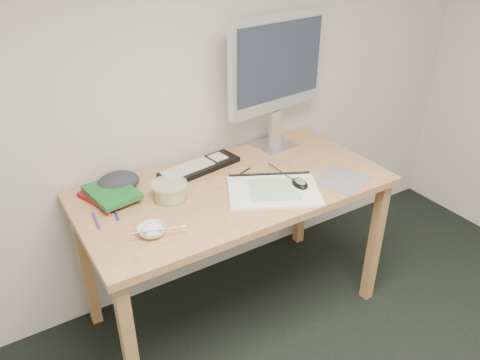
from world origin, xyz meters
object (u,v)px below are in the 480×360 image
object	(u,v)px
keyboard	(200,167)
monitor	(277,67)
sketchpad	(273,191)
rice_bowl	(152,231)
desk	(235,200)

from	to	relation	value
keyboard	monitor	bearing A→B (deg)	-5.66
sketchpad	rice_bowl	xyz separation A→B (m)	(-0.58, -0.02, 0.01)
monitor	desk	bearing A→B (deg)	-154.92
rice_bowl	sketchpad	bearing A→B (deg)	1.66
desk	rice_bowl	world-z (taller)	rice_bowl
sketchpad	rice_bowl	size ratio (longest dim) A/B	3.59
rice_bowl	monitor	bearing A→B (deg)	25.23
keyboard	monitor	distance (m)	0.62
keyboard	desk	bearing A→B (deg)	-82.74
desk	sketchpad	xyz separation A→B (m)	(0.12, -0.14, 0.09)
desk	monitor	world-z (taller)	monitor
keyboard	rice_bowl	distance (m)	0.55
sketchpad	desk	bearing A→B (deg)	156.31
monitor	keyboard	bearing A→B (deg)	176.75
desk	monitor	bearing A→B (deg)	31.96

